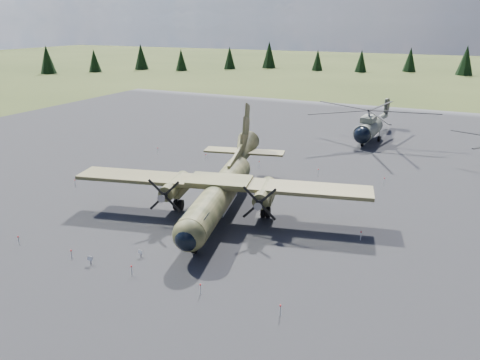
% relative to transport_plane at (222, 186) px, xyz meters
% --- Properties ---
extents(ground, '(500.00, 500.00, 0.00)m').
position_rel_transport_plane_xyz_m(ground, '(-2.45, -0.70, -2.76)').
color(ground, '#545C29').
rests_on(ground, ground).
extents(apron, '(120.00, 120.00, 0.04)m').
position_rel_transport_plane_xyz_m(apron, '(-2.45, 9.30, -2.76)').
color(apron, '#535257').
rests_on(apron, ground).
extents(transport_plane, '(29.05, 26.05, 9.61)m').
position_rel_transport_plane_xyz_m(transport_plane, '(0.00, 0.00, 0.00)').
color(transport_plane, '#3D4123').
rests_on(transport_plane, ground).
extents(helicopter_near, '(21.92, 25.18, 5.32)m').
position_rel_transport_plane_xyz_m(helicopter_near, '(7.90, 35.08, 1.01)').
color(helicopter_near, gray).
rests_on(helicopter_near, ground).
extents(info_placard_left, '(0.48, 0.25, 0.73)m').
position_rel_transport_plane_xyz_m(info_placard_left, '(-4.47, -14.23, -2.28)').
color(info_placard_left, gray).
rests_on(info_placard_left, ground).
extents(info_placard_right, '(0.39, 0.17, 0.61)m').
position_rel_transport_plane_xyz_m(info_placard_right, '(-1.65, -11.49, -2.35)').
color(info_placard_right, gray).
rests_on(info_placard_right, ground).
extents(barrier_fence, '(33.12, 29.62, 0.85)m').
position_rel_transport_plane_xyz_m(barrier_fence, '(-2.92, -0.78, -2.25)').
color(barrier_fence, silver).
rests_on(barrier_fence, ground).
extents(treeline, '(308.75, 307.56, 10.95)m').
position_rel_transport_plane_xyz_m(treeline, '(7.11, -2.47, 1.93)').
color(treeline, black).
rests_on(treeline, ground).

